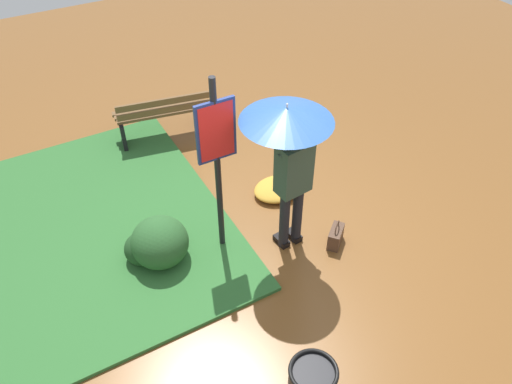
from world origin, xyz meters
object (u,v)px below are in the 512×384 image
(info_sign_post, at_px, (217,151))
(handbag, at_px, (336,236))
(park_bench, at_px, (162,115))
(person_with_umbrella, at_px, (290,143))

(info_sign_post, bearing_deg, handbag, 152.19)
(info_sign_post, distance_m, handbag, 1.91)
(handbag, bearing_deg, park_bench, -72.74)
(person_with_umbrella, bearing_deg, info_sign_post, -29.06)
(person_with_umbrella, distance_m, park_bench, 3.14)
(person_with_umbrella, xyz_separation_m, park_bench, (0.42, -2.90, -1.15))
(person_with_umbrella, distance_m, handbag, 1.56)
(info_sign_post, height_order, handbag, info_sign_post)
(park_bench, bearing_deg, info_sign_post, 84.61)
(person_with_umbrella, bearing_deg, handbag, 153.69)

